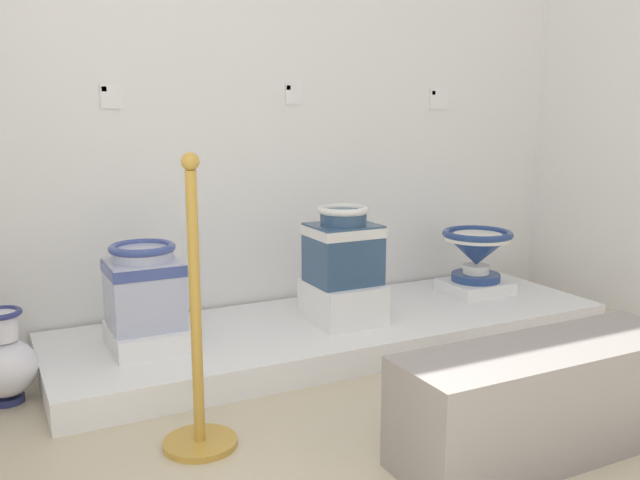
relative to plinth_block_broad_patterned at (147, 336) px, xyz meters
The scene contains 15 objects.
ground_plane 1.80m from the plinth_block_broad_patterned, 56.29° to the right, with size 5.59×5.53×0.02m, color beige.
wall_back 1.68m from the plinth_block_broad_patterned, 26.84° to the left, with size 3.79×0.06×2.88m, color white.
display_platform 1.00m from the plinth_block_broad_patterned, ahead, with size 2.93×0.93×0.14m, color white.
plinth_block_broad_patterned is the anchor object (origin of this frame).
antique_toilet_broad_patterned 0.25m from the plinth_block_broad_patterned, ahead, with size 0.32×0.31×0.39m.
plinth_block_leftmost 1.00m from the plinth_block_broad_patterned, ahead, with size 0.34×0.38×0.20m, color white.
antique_toilet_leftmost 1.06m from the plinth_block_broad_patterned, ahead, with size 0.34×0.30×0.40m.
plinth_block_tall_cobalt 1.97m from the plinth_block_broad_patterned, ahead, with size 0.37×0.32×0.07m, color white.
antique_toilet_tall_cobalt 1.98m from the plinth_block_broad_patterned, ahead, with size 0.41×0.41×0.30m.
info_placard_first 1.19m from the plinth_block_broad_patterned, 91.52° to the left, with size 0.11×0.01×0.12m.
info_placard_second 1.55m from the plinth_block_broad_patterned, 25.77° to the left, with size 0.09×0.01×0.11m.
info_placard_third 2.29m from the plinth_block_broad_patterned, 13.39° to the left, with size 0.14×0.01×0.12m.
decorative_vase_corner 0.60m from the plinth_block_broad_patterned, behind, with size 0.26×0.26×0.40m.
stanchion_post_near_left 0.79m from the plinth_block_broad_patterned, 89.29° to the right, with size 0.27×0.27×1.07m.
museum_bench 1.76m from the plinth_block_broad_patterned, 51.17° to the right, with size 1.16×0.36×0.40m, color gray.
Camera 1 is at (0.15, -0.80, 1.22)m, focal length 38.44 mm.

